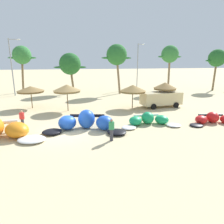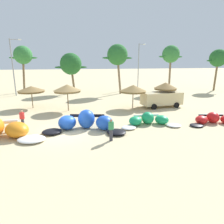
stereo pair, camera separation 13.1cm
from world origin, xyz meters
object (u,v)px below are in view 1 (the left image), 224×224
(beach_umbrella_outermost, at_px, (165,86))
(person_near_kites, at_px, (22,119))
(beach_umbrella_middle, at_px, (67,88))
(palm_right_of_gap, at_px, (217,58))
(beach_umbrella_near_van, at_px, (31,89))
(lamppost_west_center, at_px, (138,64))
(kite_left_of_center, at_px, (86,122))
(palm_left, at_px, (22,56))
(parked_van, at_px, (160,98))
(person_by_umbrellas, at_px, (112,130))
(palm_center_left, at_px, (117,55))
(lamppost_west, at_px, (12,64))
(palm_left_of_gap, at_px, (70,64))
(palm_center_right, at_px, (170,55))
(kite_center, at_px, (149,120))
(beach_umbrella_near_palms, at_px, (133,89))
(kite_right_of_center, at_px, (214,119))

(beach_umbrella_outermost, distance_m, person_near_kites, 16.99)
(beach_umbrella_middle, relative_size, palm_right_of_gap, 0.40)
(beach_umbrella_near_van, xyz_separation_m, lamppost_west_center, (18.80, 15.02, 2.72))
(kite_left_of_center, relative_size, palm_left, 0.83)
(beach_umbrella_middle, xyz_separation_m, parked_van, (11.25, -0.40, -1.50))
(parked_van, bearing_deg, person_near_kites, -160.94)
(person_by_umbrellas, height_order, palm_left, palm_left)
(palm_left, xyz_separation_m, lamppost_west_center, (22.10, 1.27, -1.49))
(palm_left, xyz_separation_m, palm_center_left, (15.94, -5.20, 0.01))
(person_by_umbrellas, distance_m, lamppost_west, 25.19)
(lamppost_west, bearing_deg, beach_umbrella_near_van, -67.74)
(beach_umbrella_outermost, xyz_separation_m, parked_van, (-0.87, -0.64, -1.42))
(parked_van, xyz_separation_m, palm_left_of_gap, (-10.60, 13.36, 3.96))
(beach_umbrella_middle, relative_size, parked_van, 0.61)
(kite_left_of_center, relative_size, palm_center_right, 0.82)
(lamppost_west_center, bearing_deg, kite_left_of_center, -118.45)
(beach_umbrella_middle, height_order, palm_left_of_gap, palm_left_of_gap)
(person_by_umbrellas, relative_size, lamppost_west, 0.18)
(kite_left_of_center, xyz_separation_m, palm_left_of_gap, (-0.80, 19.85, 4.44))
(beach_umbrella_near_van, height_order, lamppost_west, lamppost_west)
(person_by_umbrellas, xyz_separation_m, palm_left, (-10.57, 25.72, 5.69))
(beach_umbrella_near_van, height_order, palm_right_of_gap, palm_right_of_gap)
(beach_umbrella_outermost, xyz_separation_m, person_near_kites, (-15.87, -5.83, -1.69))
(beach_umbrella_near_van, relative_size, lamppost_west, 0.35)
(parked_van, distance_m, lamppost_west_center, 18.42)
(parked_van, bearing_deg, palm_right_of_gap, 33.72)
(person_near_kites, relative_size, palm_left_of_gap, 0.23)
(beach_umbrella_middle, xyz_separation_m, palm_right_of_gap, (27.90, 10.71, 3.46))
(person_near_kites, bearing_deg, beach_umbrella_middle, 56.14)
(kite_center, xyz_separation_m, beach_umbrella_middle, (-7.09, 6.78, 2.18))
(kite_left_of_center, height_order, beach_umbrella_outermost, beach_umbrella_outermost)
(beach_umbrella_middle, xyz_separation_m, person_by_umbrellas, (3.02, -9.71, -1.77))
(beach_umbrella_near_palms, bearing_deg, palm_center_left, 86.19)
(kite_left_of_center, bearing_deg, parked_van, 33.52)
(palm_left_of_gap, bearing_deg, lamppost_west, -176.17)
(palm_left, bearing_deg, palm_right_of_gap, -8.50)
(parked_van, bearing_deg, palm_left_of_gap, 128.42)
(kite_center, xyz_separation_m, parked_van, (4.16, 6.37, 0.68))
(kite_right_of_center, distance_m, palm_left, 32.07)
(beach_umbrella_near_van, relative_size, palm_center_left, 0.38)
(beach_umbrella_near_van, bearing_deg, palm_left, 103.51)
(beach_umbrella_outermost, height_order, palm_center_right, palm_center_right)
(parked_van, height_order, palm_left_of_gap, palm_left_of_gap)
(person_near_kites, xyz_separation_m, lamppost_west, (-4.63, 17.94, 4.22))
(kite_center, bearing_deg, palm_center_right, 57.83)
(kite_left_of_center, relative_size, parked_van, 1.36)
(beach_umbrella_near_van, height_order, person_by_umbrellas, beach_umbrella_near_van)
(beach_umbrella_outermost, height_order, lamppost_west_center, lamppost_west_center)
(beach_umbrella_middle, height_order, palm_right_of_gap, palm_right_of_gap)
(person_by_umbrellas, height_order, palm_left_of_gap, palm_left_of_gap)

